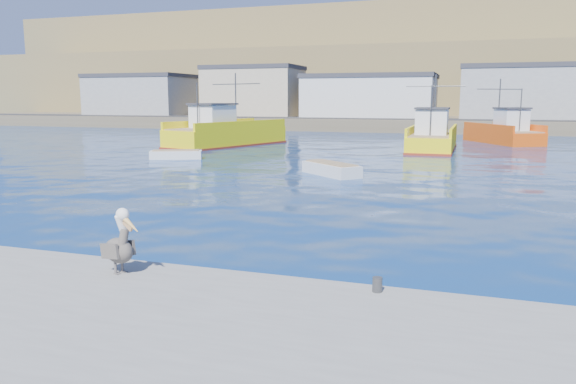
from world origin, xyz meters
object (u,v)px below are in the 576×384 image
(skiff_left, at_px, (176,155))
(trawler_yellow_a, at_px, (225,134))
(pelican, at_px, (120,245))
(boat_orange, at_px, (504,132))
(skiff_mid, at_px, (331,170))
(trawler_yellow_b, at_px, (432,139))

(skiff_left, bearing_deg, trawler_yellow_a, 97.04)
(skiff_left, height_order, pelican, pelican)
(boat_orange, height_order, skiff_mid, boat_orange)
(boat_orange, bearing_deg, skiff_left, -135.34)
(trawler_yellow_a, xyz_separation_m, skiff_left, (1.41, -11.44, -0.86))
(trawler_yellow_b, xyz_separation_m, pelican, (-3.82, -38.22, 0.14))
(skiff_left, bearing_deg, trawler_yellow_b, 36.87)
(trawler_yellow_b, bearing_deg, skiff_mid, -103.57)
(trawler_yellow_b, relative_size, boat_orange, 1.06)
(trawler_yellow_a, relative_size, skiff_left, 3.48)
(trawler_yellow_a, bearing_deg, skiff_mid, -49.11)
(trawler_yellow_b, bearing_deg, trawler_yellow_a, -176.00)
(skiff_left, bearing_deg, boat_orange, 44.66)
(skiff_mid, bearing_deg, pelican, -88.80)
(boat_orange, xyz_separation_m, skiff_left, (-23.01, -22.73, -0.82))
(trawler_yellow_b, height_order, boat_orange, trawler_yellow_b)
(trawler_yellow_a, bearing_deg, skiff_left, -82.96)
(skiff_mid, relative_size, pelican, 2.68)
(trawler_yellow_a, height_order, pelican, trawler_yellow_a)
(pelican, bearing_deg, trawler_yellow_b, 84.30)
(boat_orange, distance_m, pelican, 49.22)
(pelican, bearing_deg, trawler_yellow_a, 111.53)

